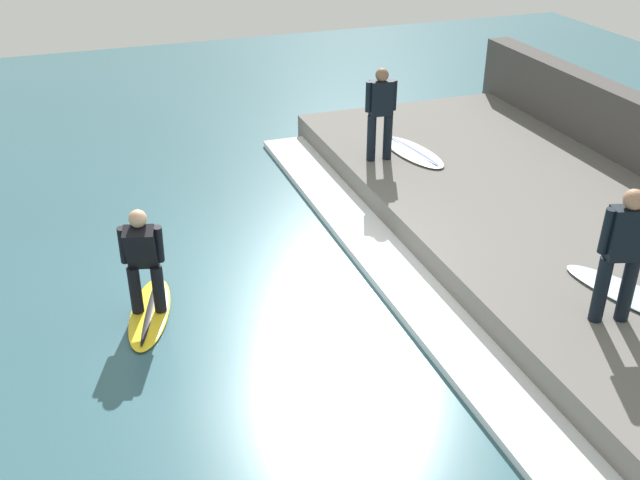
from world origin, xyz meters
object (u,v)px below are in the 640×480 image
at_px(surfboard_waiting_near, 413,152).
at_px(surfer_waiting_near, 381,109).
at_px(surfboard_riding, 150,313).
at_px(surfer_riding, 143,257).
at_px(surfer_waiting_far, 623,250).

bearing_deg(surfboard_waiting_near, surfer_waiting_near, -176.71).
xyz_separation_m(surfboard_riding, surfboard_waiting_near, (5.08, 2.83, 0.46)).
relative_size(surfboard_riding, surfer_waiting_near, 1.09).
bearing_deg(surfer_waiting_near, surfboard_riding, -147.59).
bearing_deg(surfboard_riding, surfer_riding, -1.79).
relative_size(surfer_waiting_near, surfboard_waiting_near, 0.92).
relative_size(surfer_riding, surfer_waiting_far, 0.86).
relative_size(surfboard_waiting_near, surfer_waiting_far, 1.05).
xyz_separation_m(surfer_riding, surfer_waiting_near, (4.40, 2.79, 0.50)).
bearing_deg(surfboard_waiting_near, surfer_riding, -150.86).
bearing_deg(surfer_riding, surfer_waiting_near, 32.41).
height_order(surfer_riding, surfer_waiting_near, surfer_waiting_near).
relative_size(surfboard_riding, surfer_riding, 1.22).
bearing_deg(surfer_riding, surfboard_waiting_near, 29.14).
xyz_separation_m(surfer_waiting_near, surfboard_waiting_near, (0.68, 0.04, -0.87)).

